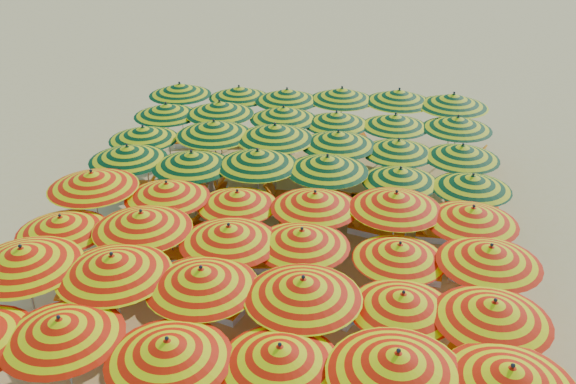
# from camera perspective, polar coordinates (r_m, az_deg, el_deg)

# --- Properties ---
(ground) EXTENTS (120.00, 120.00, 0.00)m
(ground) POSITION_cam_1_polar(r_m,az_deg,el_deg) (19.04, -0.23, -4.96)
(ground) COLOR #DDAD62
(ground) RESTS_ON ground
(umbrella_1) EXTENTS (2.99, 2.99, 2.56)m
(umbrella_1) POSITION_cam_1_polar(r_m,az_deg,el_deg) (13.29, -19.56, -11.33)
(umbrella_1) COLOR silver
(umbrella_1) RESTS_ON ground
(umbrella_2) EXTENTS (2.70, 2.70, 2.54)m
(umbrella_2) POSITION_cam_1_polar(r_m,az_deg,el_deg) (12.32, -10.62, -13.59)
(umbrella_2) COLOR silver
(umbrella_2) RESTS_ON ground
(umbrella_3) EXTENTS (2.76, 2.76, 2.46)m
(umbrella_3) POSITION_cam_1_polar(r_m,az_deg,el_deg) (12.12, -0.73, -14.30)
(umbrella_3) COLOR silver
(umbrella_3) RESTS_ON ground
(umbrella_4) EXTENTS (2.57, 2.57, 2.69)m
(umbrella_4) POSITION_cam_1_polar(r_m,az_deg,el_deg) (11.82, 9.69, -14.74)
(umbrella_4) COLOR silver
(umbrella_4) RESTS_ON ground
(umbrella_5) EXTENTS (2.48, 2.48, 2.61)m
(umbrella_5) POSITION_cam_1_polar(r_m,az_deg,el_deg) (12.14, 19.17, -15.30)
(umbrella_5) COLOR silver
(umbrella_5) RESTS_ON ground
(umbrella_6) EXTENTS (2.66, 2.66, 2.75)m
(umbrella_6) POSITION_cam_1_polar(r_m,az_deg,el_deg) (15.40, -22.53, -5.35)
(umbrella_6) COLOR silver
(umbrella_6) RESTS_ON ground
(umbrella_7) EXTENTS (3.00, 3.00, 2.70)m
(umbrella_7) POSITION_cam_1_polar(r_m,az_deg,el_deg) (14.57, -15.31, -6.23)
(umbrella_7) COLOR silver
(umbrella_7) RESTS_ON ground
(umbrella_8) EXTENTS (3.11, 3.11, 2.62)m
(umbrella_8) POSITION_cam_1_polar(r_m,az_deg,el_deg) (13.90, -7.70, -7.56)
(umbrella_8) COLOR silver
(umbrella_8) RESTS_ON ground
(umbrella_9) EXTENTS (2.85, 2.85, 2.66)m
(umbrella_9) POSITION_cam_1_polar(r_m,az_deg,el_deg) (13.43, 1.35, -8.52)
(umbrella_9) COLOR silver
(umbrella_9) RESTS_ON ground
(umbrella_10) EXTENTS (2.68, 2.68, 2.38)m
(umbrella_10) POSITION_cam_1_polar(r_m,az_deg,el_deg) (13.66, 10.16, -9.58)
(umbrella_10) COLOR silver
(umbrella_10) RESTS_ON ground
(umbrella_11) EXTENTS (3.07, 3.07, 2.54)m
(umbrella_11) POSITION_cam_1_polar(r_m,az_deg,el_deg) (13.63, 17.81, -10.01)
(umbrella_11) COLOR silver
(umbrella_11) RESTS_ON ground
(umbrella_12) EXTENTS (2.34, 2.34, 2.43)m
(umbrella_12) POSITION_cam_1_polar(r_m,az_deg,el_deg) (16.96, -19.51, -2.71)
(umbrella_12) COLOR silver
(umbrella_12) RESTS_ON ground
(umbrella_13) EXTENTS (3.09, 3.09, 2.63)m
(umbrella_13) POSITION_cam_1_polar(r_m,az_deg,el_deg) (16.21, -12.87, -2.48)
(umbrella_13) COLOR silver
(umbrella_13) RESTS_ON ground
(umbrella_14) EXTENTS (2.99, 2.99, 2.57)m
(umbrella_14) POSITION_cam_1_polar(r_m,az_deg,el_deg) (15.42, -5.27, -3.74)
(umbrella_14) COLOR silver
(umbrella_14) RESTS_ON ground
(umbrella_15) EXTENTS (2.35, 2.35, 2.49)m
(umbrella_15) POSITION_cam_1_polar(r_m,az_deg,el_deg) (15.36, 1.24, -4.08)
(umbrella_15) COLOR silver
(umbrella_15) RESTS_ON ground
(umbrella_16) EXTENTS (2.41, 2.41, 2.36)m
(umbrella_16) POSITION_cam_1_polar(r_m,az_deg,el_deg) (15.27, 9.89, -5.24)
(umbrella_16) COLOR silver
(umbrella_16) RESTS_ON ground
(umbrella_17) EXTENTS (3.08, 3.08, 2.55)m
(umbrella_17) POSITION_cam_1_polar(r_m,az_deg,el_deg) (15.34, 17.53, -5.34)
(umbrella_17) COLOR silver
(umbrella_17) RESTS_ON ground
(umbrella_18) EXTENTS (3.32, 3.32, 2.67)m
(umbrella_18) POSITION_cam_1_polar(r_m,az_deg,el_deg) (18.52, -17.01, 1.04)
(umbrella_18) COLOR silver
(umbrella_18) RESTS_ON ground
(umbrella_19) EXTENTS (2.86, 2.86, 2.49)m
(umbrella_19) POSITION_cam_1_polar(r_m,az_deg,el_deg) (17.81, -10.73, 0.16)
(umbrella_19) COLOR silver
(umbrella_19) RESTS_ON ground
(umbrella_20) EXTENTS (2.84, 2.84, 2.36)m
(umbrella_20) POSITION_cam_1_polar(r_m,az_deg,el_deg) (17.37, -4.51, -0.58)
(umbrella_20) COLOR silver
(umbrella_20) RESTS_ON ground
(umbrella_21) EXTENTS (3.11, 3.11, 2.51)m
(umbrella_21) POSITION_cam_1_polar(r_m,az_deg,el_deg) (16.95, 2.42, -0.73)
(umbrella_21) COLOR silver
(umbrella_21) RESTS_ON ground
(umbrella_22) EXTENTS (2.73, 2.73, 2.62)m
(umbrella_22) POSITION_cam_1_polar(r_m,az_deg,el_deg) (16.96, 9.58, -0.76)
(umbrella_22) COLOR silver
(umbrella_22) RESTS_ON ground
(umbrella_23) EXTENTS (2.70, 2.70, 2.51)m
(umbrella_23) POSITION_cam_1_polar(r_m,az_deg,el_deg) (16.90, 16.09, -1.98)
(umbrella_23) COLOR silver
(umbrella_23) RESTS_ON ground
(umbrella_24) EXTENTS (2.66, 2.66, 2.55)m
(umbrella_24) POSITION_cam_1_polar(r_m,az_deg,el_deg) (20.19, -14.06, 3.38)
(umbrella_24) COLOR silver
(umbrella_24) RESTS_ON ground
(umbrella_25) EXTENTS (2.72, 2.72, 2.56)m
(umbrella_25) POSITION_cam_1_polar(r_m,az_deg,el_deg) (19.35, -8.55, 2.88)
(umbrella_25) COLOR silver
(umbrella_25) RESTS_ON ground
(umbrella_26) EXTENTS (2.76, 2.76, 2.64)m
(umbrella_26) POSITION_cam_1_polar(r_m,az_deg,el_deg) (19.10, -2.71, 3.06)
(umbrella_26) COLOR silver
(umbrella_26) RESTS_ON ground
(umbrella_27) EXTENTS (2.97, 2.97, 2.60)m
(umbrella_27) POSITION_cam_1_polar(r_m,az_deg,el_deg) (18.83, 3.51, 2.54)
(umbrella_27) COLOR silver
(umbrella_27) RESTS_ON ground
(umbrella_28) EXTENTS (2.95, 2.95, 2.37)m
(umbrella_28) POSITION_cam_1_polar(r_m,az_deg,el_deg) (18.84, 9.95, 1.49)
(umbrella_28) COLOR silver
(umbrella_28) RESTS_ON ground
(umbrella_29) EXTENTS (2.85, 2.85, 2.40)m
(umbrella_29) POSITION_cam_1_polar(r_m,az_deg,el_deg) (18.83, 16.06, 0.84)
(umbrella_29) COLOR silver
(umbrella_29) RESTS_ON ground
(umbrella_30) EXTENTS (2.53, 2.53, 2.45)m
(umbrella_30) POSITION_cam_1_polar(r_m,az_deg,el_deg) (21.83, -12.74, 5.13)
(umbrella_30) COLOR silver
(umbrella_30) RESTS_ON ground
(umbrella_31) EXTENTS (2.56, 2.56, 2.69)m
(umbrella_31) POSITION_cam_1_polar(r_m,az_deg,el_deg) (21.25, -6.59, 5.66)
(umbrella_31) COLOR silver
(umbrella_31) RESTS_ON ground
(umbrella_32) EXTENTS (2.88, 2.88, 2.72)m
(umbrella_32) POSITION_cam_1_polar(r_m,az_deg,el_deg) (20.77, -1.17, 5.38)
(umbrella_32) COLOR silver
(umbrella_32) RESTS_ON ground
(umbrella_33) EXTENTS (2.60, 2.60, 2.59)m
(umbrella_33) POSITION_cam_1_polar(r_m,az_deg,el_deg) (20.60, 4.48, 4.76)
(umbrella_33) COLOR silver
(umbrella_33) RESTS_ON ground
(umbrella_34) EXTENTS (2.65, 2.65, 2.46)m
(umbrella_34) POSITION_cam_1_polar(r_m,az_deg,el_deg) (20.54, 9.80, 4.00)
(umbrella_34) COLOR silver
(umbrella_34) RESTS_ON ground
(umbrella_35) EXTENTS (2.79, 2.79, 2.48)m
(umbrella_35) POSITION_cam_1_polar(r_m,az_deg,el_deg) (20.52, 15.23, 3.46)
(umbrella_35) COLOR silver
(umbrella_35) RESTS_ON ground
(umbrella_36) EXTENTS (2.97, 2.97, 2.49)m
(umbrella_36) POSITION_cam_1_polar(r_m,az_deg,el_deg) (23.64, -10.77, 7.20)
(umbrella_36) COLOR silver
(umbrella_36) RESTS_ON ground
(umbrella_37) EXTENTS (3.11, 3.11, 2.62)m
(umbrella_37) POSITION_cam_1_polar(r_m,az_deg,el_deg) (23.23, -6.10, 7.46)
(umbrella_37) COLOR silver
(umbrella_37) RESTS_ON ground
(umbrella_38) EXTENTS (2.60, 2.60, 2.54)m
(umbrella_38) POSITION_cam_1_polar(r_m,az_deg,el_deg) (22.79, -0.40, 7.02)
(umbrella_38) COLOR silver
(umbrella_38) RESTS_ON ground
(umbrella_39) EXTENTS (3.05, 3.05, 2.47)m
(umbrella_39) POSITION_cam_1_polar(r_m,az_deg,el_deg) (22.57, 4.32, 6.56)
(umbrella_39) COLOR silver
(umbrella_39) RESTS_ON ground
(umbrella_40) EXTENTS (3.07, 3.07, 2.48)m
(umbrella_40) POSITION_cam_1_polar(r_m,az_deg,el_deg) (22.55, 9.51, 6.27)
(umbrella_40) COLOR silver
(umbrella_40) RESTS_ON ground
(umbrella_41) EXTENTS (2.85, 2.85, 2.53)m
(umbrella_41) POSITION_cam_1_polar(r_m,az_deg,el_deg) (22.67, 14.83, 5.95)
(umbrella_41) COLOR silver
(umbrella_41) RESTS_ON ground
(umbrella_42) EXTENTS (3.10, 3.10, 2.56)m
(umbrella_42) POSITION_cam_1_polar(r_m,az_deg,el_deg) (25.56, -9.60, 9.01)
(umbrella_42) COLOR silver
(umbrella_42) RESTS_ON ground
(umbrella_43) EXTENTS (2.54, 2.54, 2.49)m
(umbrella_43) POSITION_cam_1_polar(r_m,az_deg,el_deg) (25.12, -4.37, 8.84)
(umbrella_43) COLOR silver
(umbrella_43) RESTS_ON ground
(umbrella_44) EXTENTS (2.75, 2.75, 2.61)m
(umbrella_44) POSITION_cam_1_polar(r_m,az_deg,el_deg) (24.44, -0.08, 8.62)
(umbrella_44) COLOR silver
(umbrella_44) RESTS_ON ground
(umbrella_45) EXTENTS (2.84, 2.84, 2.65)m
(umbrella_45) POSITION_cam_1_polar(r_m,az_deg,el_deg) (24.51, 4.81, 8.67)
(umbrella_45) COLOR silver
(umbrella_45) RESTS_ON ground
(umbrella_46) EXTENTS (3.28, 3.28, 2.69)m
(umbrella_46) POSITION_cam_1_polar(r_m,az_deg,el_deg) (24.47, 9.84, 8.42)
(umbrella_46) COLOR silver
(umbrella_46) RESTS_ON ground
(umbrella_47) EXTENTS (3.42, 3.42, 2.73)m
(umbrella_47) POSITION_cam_1_polar(r_m,az_deg,el_deg) (24.30, 14.48, 7.91)
(umbrella_47) COLOR silver
(umbrella_47) RESTS_ON ground
(lounger_4) EXTENTS (1.76, 0.67, 0.69)m
(lounger_4) POSITION_cam_1_polar(r_m,az_deg,el_deg) (16.83, -23.24, -11.96)
(lounger_4) COLOR white
(lounger_4) RESTS_ON ground
(lounger_5) EXTENTS (1.83, 1.10, 0.69)m
(lounger_5) POSITION_cam_1_polar(r_m,az_deg,el_deg) (15.01, -5.05, -14.83)
(lounger_5) COLOR white
(lounger_5) RESTS_ON ground
(lounger_6) EXTENTS (1.82, 1.25, 0.69)m
(lounger_6) POSITION_cam_1_polar(r_m,az_deg,el_deg) (14.83, 3.30, -15.40)
(lounger_6) COLOR white
(lounger_6) RESTS_ON ground
(lounger_7) EXTENTS (1.83, 1.14, 0.69)m
(lounger_7) POSITION_cam_1_polar(r_m,az_deg,el_deg) (15.06, 11.87, -15.28)
(lounger_7) COLOR white
(lounger_7) RESTS_ON ground
(lounger_9) EXTENTS (1.81, 0.87, 0.69)m
(lounger_9) POSITION_cam_1_polar(r_m,az_deg,el_deg) (17.62, -17.02, -8.79)
(lounger_9) COLOR white
(lounger_9) RESTS_ON ground
(lounger_10) EXTENTS (1.83, 1.08, 0.69)m
(lounger_10) POSITION_cam_1_polar(r_m,az_deg,el_deg) (16.60, -6.81, -10.12)
(lounger_10) COLOR white
(lounger_10) RESTS_ON ground
(lounger_11) EXTENTS (1.82, 1.23, 0.69)m
(lounger_11) POSITION_cam_1_polar(r_m,az_deg,el_deg) (16.46, 2.93, -10.30)
(lounger_11) COLOR white
(lounger_11) RESTS_ON ground
(lounger_12) EXTENTS (1.77, 0.70, 0.69)m
(lounger_12) POSITION_cam_1_polar(r_m,az_deg,el_deg) (16.36, 7.56, -10.81)
(lounger_12) COLOR white
(lounger_12) RESTS_ON ground
(lounger_13) EXTENTS (1.77, 0.71, 0.69)m
(lounger_13) POSITION_cam_1_polar(r_m,az_deg,el_deg) (16.69, 18.54, -11.37)
(lounger_13) COLOR white
(lounger_13) RESTS_ON ground
(lounger_14) EXTENTS (1.81, 0.91, 0.69)m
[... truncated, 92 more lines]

